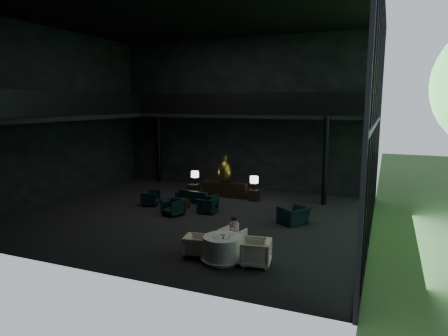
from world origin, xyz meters
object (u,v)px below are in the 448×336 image
at_px(console, 225,189).
at_px(side_table_left, 194,189).
at_px(table_lamp_right, 254,180).
at_px(coffee_table, 177,204).
at_px(lounge_armchair_south, 173,206).
at_px(table_lamp_left, 195,175).
at_px(window_armchair, 294,213).
at_px(child, 234,227).
at_px(dining_table, 222,250).
at_px(lounge_armchair_east, 208,205).
at_px(dining_chair_north, 232,238).
at_px(dining_chair_east, 256,250).
at_px(dining_chair_west, 196,245).
at_px(side_table_right, 254,195).
at_px(lounge_armchair_west, 151,198).
at_px(sofa, 197,194).
at_px(bronze_urn, 225,171).

relative_size(console, side_table_left, 4.16).
bearing_deg(table_lamp_right, coffee_table, -134.73).
bearing_deg(lounge_armchair_south, console, 101.25).
bearing_deg(table_lamp_left, table_lamp_right, -2.07).
relative_size(table_lamp_left, window_armchair, 0.63).
distance_m(table_lamp_right, coffee_table, 3.89).
distance_m(side_table_left, child, 7.90).
height_order(window_armchair, child, child).
bearing_deg(dining_table, child, 89.29).
height_order(lounge_armchair_east, dining_chair_north, dining_chair_north).
bearing_deg(dining_table, dining_chair_east, 3.42).
height_order(side_table_left, dining_chair_east, dining_chair_east).
height_order(table_lamp_left, dining_chair_west, table_lamp_left).
bearing_deg(dining_chair_north, dining_table, 108.02).
bearing_deg(side_table_left, dining_table, -57.85).
bearing_deg(side_table_right, window_armchair, -49.22).
bearing_deg(dining_table, lounge_armchair_west, 139.36).
distance_m(dining_chair_west, child, 1.35).
distance_m(console, lounge_armchair_east, 3.09).
relative_size(sofa, window_armchair, 1.95).
bearing_deg(dining_table, side_table_right, 100.88).
distance_m(sofa, dining_table, 7.17).
xyz_separation_m(lounge_armchair_east, dining_chair_west, (1.63, -4.43, -0.04)).
xyz_separation_m(dining_table, child, (0.01, 0.96, 0.44)).
height_order(side_table_left, lounge_armchair_east, lounge_armchair_east).
bearing_deg(dining_table, window_armchair, 74.97).
bearing_deg(side_table_left, side_table_right, 0.42).
distance_m(bronze_urn, sofa, 1.96).
xyz_separation_m(lounge_armchair_east, window_armchair, (3.74, -0.17, 0.10)).
bearing_deg(sofa, window_armchair, 172.14).
relative_size(lounge_armchair_east, window_armchair, 0.68).
relative_size(table_lamp_left, coffee_table, 0.74).
distance_m(side_table_right, table_lamp_right, 0.73).
xyz_separation_m(bronze_urn, lounge_armchair_south, (-0.72, -3.93, -0.92)).
distance_m(bronze_urn, side_table_right, 1.92).
bearing_deg(lounge_armchair_east, child, 36.90).
distance_m(table_lamp_right, dining_chair_east, 7.73).
distance_m(table_lamp_right, lounge_armchair_east, 3.12).
xyz_separation_m(table_lamp_left, dining_chair_north, (4.52, -6.42, -0.66)).
height_order(dining_chair_north, dining_chair_east, dining_chair_east).
xyz_separation_m(lounge_armchair_east, dining_table, (2.56, -4.54, -0.01)).
height_order(console, lounge_armchair_east, console).
distance_m(side_table_left, dining_table, 8.68).
height_order(coffee_table, dining_chair_west, dining_chair_west).
xyz_separation_m(table_lamp_left, lounge_armchair_east, (2.05, -2.95, -0.67)).
xyz_separation_m(lounge_armchair_west, lounge_armchair_east, (2.92, -0.17, 0.00)).
relative_size(lounge_armchair_east, dining_chair_east, 0.76).
relative_size(table_lamp_right, dining_chair_west, 1.09).
bearing_deg(dining_chair_west, dining_table, -107.39).
relative_size(coffee_table, dining_chair_east, 0.96).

